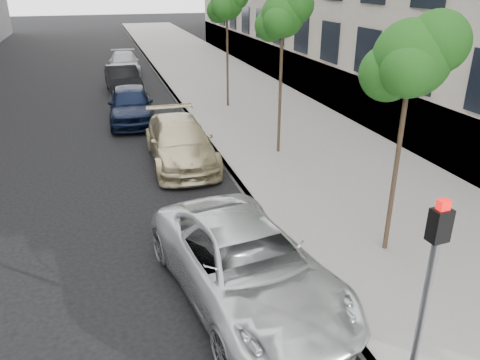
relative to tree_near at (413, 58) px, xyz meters
name	(u,v)px	position (x,y,z in m)	size (l,w,h in m)	color
ground	(271,326)	(-3.23, -1.50, -4.20)	(160.00, 160.00, 0.00)	black
sidewalk	(206,70)	(1.07, 22.50, -4.13)	(6.40, 72.00, 0.14)	gray
curb	(157,73)	(-2.05, 22.50, -4.13)	(0.15, 72.00, 0.14)	#9E9B93
tree_near	(413,58)	(0.00, 0.00, 0.00)	(1.77, 1.57, 4.94)	#38281C
tree_mid	(284,16)	(0.00, 6.50, 0.31)	(1.68, 1.48, 5.21)	#38281C
tree_far	(227,4)	(0.00, 13.00, 0.37)	(1.72, 1.52, 5.29)	#38281C
signal_pole	(429,282)	(-1.93, -3.54, -2.14)	(0.25, 0.20, 3.06)	#939699
minivan	(247,265)	(-3.39, -0.61, -3.48)	(2.38, 5.17, 1.44)	silver
suv	(180,142)	(-3.33, 6.79, -3.50)	(1.96, 4.83, 1.40)	beige
sedan_blue	(131,104)	(-4.47, 12.02, -3.45)	(1.78, 4.42, 1.51)	black
sedan_black	(123,80)	(-4.42, 17.59, -3.50)	(1.48, 4.26, 1.40)	black
sedan_rear	(124,63)	(-3.99, 23.22, -3.55)	(1.83, 4.50, 1.31)	#9FA2A6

